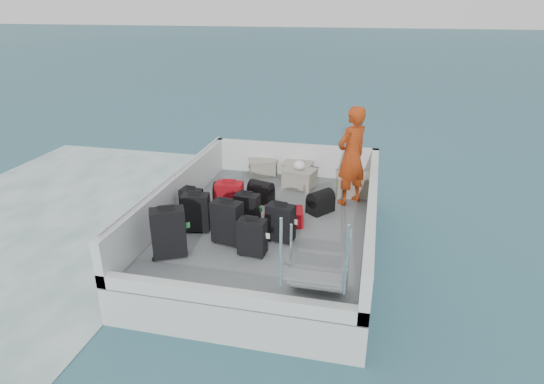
{
  "coord_description": "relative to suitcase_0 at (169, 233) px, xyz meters",
  "views": [
    {
      "loc": [
        1.66,
        -6.98,
        4.17
      ],
      "look_at": [
        -0.04,
        0.41,
        1.0
      ],
      "focal_mm": 30.0,
      "sensor_mm": 36.0,
      "label": 1
    }
  ],
  "objects": [
    {
      "name": "suitcase_3",
      "position": [
        0.72,
        0.59,
        -0.03
      ],
      "size": [
        0.51,
        0.36,
        0.71
      ],
      "primitive_type": "cube",
      "rotation": [
        0.0,
        0.0,
        -0.2
      ],
      "color": "black",
      "rests_on": "deck"
    },
    {
      "name": "suitcase_4",
      "position": [
        0.88,
        1.19,
        -0.09
      ],
      "size": [
        0.42,
        0.27,
        0.6
      ],
      "primitive_type": "cube",
      "rotation": [
        0.0,
        0.0,
        -0.09
      ],
      "color": "black",
      "rests_on": "deck"
    },
    {
      "name": "suitcase_6",
      "position": [
        1.2,
        0.32,
        -0.1
      ],
      "size": [
        0.43,
        0.28,
        0.58
      ],
      "primitive_type": "cube",
      "rotation": [
        0.0,
        0.0,
        -0.07
      ],
      "color": "black",
      "rests_on": "deck"
    },
    {
      "name": "white_bag",
      "position": [
        1.42,
        3.17,
        0.07
      ],
      "size": [
        0.24,
        0.24,
        0.18
      ],
      "primitive_type": "ellipsoid",
      "color": "white",
      "rests_on": "crate_2"
    },
    {
      "name": "crate_3",
      "position": [
        2.54,
        3.01,
        -0.19
      ],
      "size": [
        0.71,
        0.54,
        0.39
      ],
      "primitive_type": "cube",
      "rotation": [
        0.0,
        0.0,
        0.16
      ],
      "color": "gray",
      "rests_on": "deck"
    },
    {
      "name": "suitcase_5",
      "position": [
        0.46,
        1.51,
        -0.06
      ],
      "size": [
        0.49,
        0.32,
        0.65
      ],
      "primitive_type": "cube",
      "rotation": [
        0.0,
        0.0,
        0.09
      ],
      "color": "maroon",
      "rests_on": "deck"
    },
    {
      "name": "yellow_bag",
      "position": [
        2.63,
        3.69,
        -0.28
      ],
      "size": [
        0.28,
        0.26,
        0.22
      ],
      "primitive_type": "ellipsoid",
      "color": "yellow",
      "rests_on": "deck"
    },
    {
      "name": "crate_2",
      "position": [
        1.42,
        3.17,
        -0.2
      ],
      "size": [
        0.69,
        0.55,
        0.37
      ],
      "primitive_type": "cube",
      "rotation": [
        0.0,
        0.0,
        -0.24
      ],
      "color": "gray",
      "rests_on": "deck"
    },
    {
      "name": "ferry_hull",
      "position": [
        1.18,
        1.49,
        -0.71
      ],
      "size": [
        3.6,
        5.0,
        0.6
      ],
      "primitive_type": "cube",
      "color": "silver",
      "rests_on": "ground"
    },
    {
      "name": "duffel_2",
      "position": [
        2.01,
        2.07,
        -0.23
      ],
      "size": [
        0.53,
        0.56,
        0.32
      ],
      "primitive_type": null,
      "rotation": [
        0.0,
        0.0,
        0.91
      ],
      "color": "black",
      "rests_on": "deck"
    },
    {
      "name": "duffel_1",
      "position": [
        0.83,
        2.29,
        -0.23
      ],
      "size": [
        0.52,
        0.42,
        0.32
      ],
      "primitive_type": null,
      "rotation": [
        0.0,
        0.0,
        -0.29
      ],
      "color": "black",
      "rests_on": "deck"
    },
    {
      "name": "suitcase_7",
      "position": [
        1.52,
        0.85,
        -0.08
      ],
      "size": [
        0.48,
        0.33,
        0.61
      ],
      "primitive_type": "cube",
      "rotation": [
        0.0,
        0.0,
        -0.2
      ],
      "color": "black",
      "rests_on": "deck"
    },
    {
      "name": "deck",
      "position": [
        1.18,
        1.49,
        -0.4
      ],
      "size": [
        3.3,
        4.7,
        0.02
      ],
      "primitive_type": "cube",
      "color": "slate",
      "rests_on": "ferry_hull"
    },
    {
      "name": "passenger",
      "position": [
        2.48,
        2.62,
        0.55
      ],
      "size": [
        0.78,
        0.81,
        1.86
      ],
      "primitive_type": "imported",
      "rotation": [
        0.0,
        0.0,
        -2.28
      ],
      "color": "#E54915",
      "rests_on": "deck"
    },
    {
      "name": "crate_0",
      "position": [
        0.51,
        3.69,
        -0.22
      ],
      "size": [
        0.65,
        0.56,
        0.33
      ],
      "primitive_type": "cube",
      "rotation": [
        0.0,
        0.0,
        0.38
      ],
      "color": "gray",
      "rests_on": "deck"
    },
    {
      "name": "wake_foam",
      "position": [
        -3.62,
        1.49,
        -1.01
      ],
      "size": [
        10.0,
        10.0,
        0.0
      ],
      "primitive_type": "plane",
      "color": "white",
      "rests_on": "ground"
    },
    {
      "name": "deck_fittings",
      "position": [
        1.53,
        1.17,
        -0.01
      ],
      "size": [
        3.6,
        5.0,
        0.9
      ],
      "color": "silver",
      "rests_on": "deck"
    },
    {
      "name": "suitcase_8",
      "position": [
        1.45,
        1.45,
        -0.26
      ],
      "size": [
        0.74,
        0.57,
        0.26
      ],
      "primitive_type": "cube",
      "rotation": [
        0.0,
        0.0,
        1.79
      ],
      "color": "maroon",
      "rests_on": "deck"
    },
    {
      "name": "suitcase_0",
      "position": [
        0.0,
        0.0,
        0.0
      ],
      "size": [
        0.58,
        0.48,
        0.77
      ],
      "primitive_type": "cube",
      "rotation": [
        0.0,
        0.0,
        0.48
      ],
      "color": "black",
      "rests_on": "deck"
    },
    {
      "name": "crate_1",
      "position": [
        1.31,
        3.64,
        -0.21
      ],
      "size": [
        0.62,
        0.46,
        0.35
      ],
      "primitive_type": "cube",
      "rotation": [
        0.0,
        0.0,
        -0.11
      ],
      "color": "gray",
      "rests_on": "deck"
    },
    {
      "name": "suitcase_2",
      "position": [
        -0.18,
        1.32,
        -0.11
      ],
      "size": [
        0.4,
        0.26,
        0.54
      ],
      "primitive_type": "cube",
      "rotation": [
        0.0,
        0.0,
        -0.11
      ],
      "color": "black",
      "rests_on": "deck"
    },
    {
      "name": "ground",
      "position": [
        1.18,
        1.49,
        -1.01
      ],
      "size": [
        160.0,
        160.0,
        0.0
      ],
      "primitive_type": "plane",
      "color": "navy",
      "rests_on": "ground"
    },
    {
      "name": "suitcase_1",
      "position": [
        0.09,
        0.87,
        -0.06
      ],
      "size": [
        0.47,
        0.32,
        0.66
      ],
      "primitive_type": "cube",
      "rotation": [
        0.0,
        0.0,
        0.17
      ],
      "color": "black",
      "rests_on": "deck"
    },
    {
      "name": "duffel_0",
      "position": [
        0.25,
        2.09,
        -0.23
      ],
      "size": [
        0.58,
        0.35,
        0.32
      ],
      "primitive_type": null,
      "rotation": [
        0.0,
        0.0,
        0.09
      ],
      "color": "black",
      "rests_on": "deck"
    }
  ]
}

